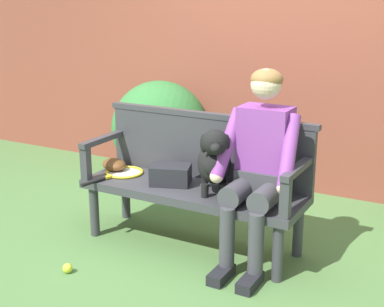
{
  "coord_description": "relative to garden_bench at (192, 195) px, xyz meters",
  "views": [
    {
      "loc": [
        1.78,
        -3.25,
        1.77
      ],
      "look_at": [
        0.0,
        0.0,
        0.7
      ],
      "focal_mm": 51.55,
      "sensor_mm": 36.0,
      "label": 1
    }
  ],
  "objects": [
    {
      "name": "bench_backrest",
      "position": [
        0.0,
        0.23,
        0.31
      ],
      "size": [
        1.66,
        0.06,
        0.5
      ],
      "color": "#38383D",
      "rests_on": "garden_bench"
    },
    {
      "name": "hedge_bush_mid_right",
      "position": [
        -1.08,
        1.3,
        0.09
      ],
      "size": [
        0.98,
        0.94,
        0.96
      ],
      "primitive_type": "ellipsoid",
      "color": "#337538",
      "rests_on": "ground"
    },
    {
      "name": "person_seated",
      "position": [
        0.51,
        -0.02,
        0.33
      ],
      "size": [
        0.56,
        0.66,
        1.32
      ],
      "color": "black",
      "rests_on": "ground"
    },
    {
      "name": "brick_garden_fence",
      "position": [
        0.0,
        1.68,
        0.73
      ],
      "size": [
        8.0,
        0.3,
        2.24
      ],
      "primitive_type": "cube",
      "color": "brown",
      "rests_on": "ground"
    },
    {
      "name": "bench_armrest_left_end",
      "position": [
        -0.77,
        -0.09,
        0.26
      ],
      "size": [
        0.06,
        0.53,
        0.28
      ],
      "color": "#38383D",
      "rests_on": "garden_bench"
    },
    {
      "name": "baseball_glove",
      "position": [
        -0.73,
        0.06,
        0.1
      ],
      "size": [
        0.27,
        0.25,
        0.09
      ],
      "primitive_type": "ellipsoid",
      "rotation": [
        0.0,
        0.0,
        -0.48
      ],
      "color": "brown",
      "rests_on": "garden_bench"
    },
    {
      "name": "bench_armrest_right_end",
      "position": [
        0.77,
        -0.09,
        0.26
      ],
      "size": [
        0.06,
        0.53,
        0.28
      ],
      "color": "#38383D",
      "rests_on": "garden_bench"
    },
    {
      "name": "tennis_racket",
      "position": [
        -0.61,
        -0.0,
        0.07
      ],
      "size": [
        0.34,
        0.58,
        0.03
      ],
      "color": "yellow",
      "rests_on": "garden_bench"
    },
    {
      "name": "dog_on_bench",
      "position": [
        0.2,
        -0.05,
        0.3
      ],
      "size": [
        0.37,
        0.47,
        0.49
      ],
      "color": "black",
      "rests_on": "garden_bench"
    },
    {
      "name": "ground_plane",
      "position": [
        0.0,
        0.0,
        -0.39
      ],
      "size": [
        40.0,
        40.0,
        0.0
      ],
      "primitive_type": "plane",
      "color": "#4C753D"
    },
    {
      "name": "garden_bench",
      "position": [
        0.0,
        0.0,
        0.0
      ],
      "size": [
        1.62,
        0.53,
        0.45
      ],
      "color": "#38383D",
      "rests_on": "ground"
    },
    {
      "name": "sports_bag",
      "position": [
        -0.17,
        -0.01,
        0.13
      ],
      "size": [
        0.33,
        0.28,
        0.14
      ],
      "primitive_type": "cube",
      "rotation": [
        0.0,
        0.0,
        0.34
      ],
      "color": "#232328",
      "rests_on": "garden_bench"
    },
    {
      "name": "tennis_ball",
      "position": [
        -0.52,
        -0.77,
        -0.36
      ],
      "size": [
        0.07,
        0.07,
        0.07
      ],
      "primitive_type": "sphere",
      "color": "#CCDB33",
      "rests_on": "ground"
    },
    {
      "name": "hedge_bush_mid_left",
      "position": [
        -0.64,
        1.3,
        -0.05
      ],
      "size": [
        0.98,
        0.97,
        0.67
      ],
      "primitive_type": "ellipsoid",
      "color": "#194C1E",
      "rests_on": "ground"
    }
  ]
}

